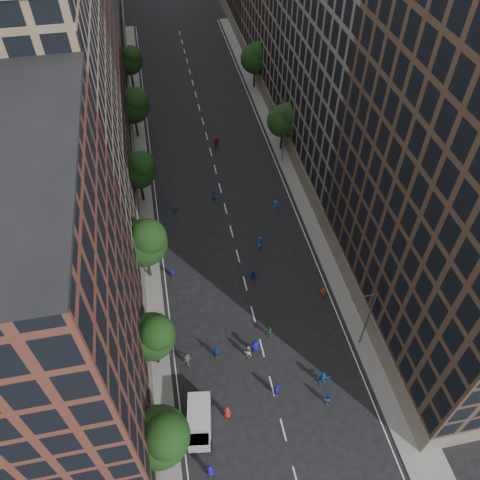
{
  "coord_description": "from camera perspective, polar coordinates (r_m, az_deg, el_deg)",
  "views": [
    {
      "loc": [
        -7.44,
        -11.47,
        45.31
      ],
      "look_at": [
        0.44,
        27.88,
        2.0
      ],
      "focal_mm": 35.0,
      "sensor_mm": 36.0,
      "label": 1
    }
  ],
  "objects": [
    {
      "name": "skater_1",
      "position": [
        49.07,
        4.51,
        -17.75
      ],
      "size": [
        0.78,
        0.59,
        1.94
      ],
      "primitive_type": "imported",
      "rotation": [
        0.0,
        0.0,
        3.33
      ],
      "color": "#171292",
      "rests_on": "ground"
    },
    {
      "name": "skater_8",
      "position": [
        51.0,
        0.97,
        -13.46
      ],
      "size": [
        0.85,
        0.67,
        1.72
      ],
      "primitive_type": "imported",
      "rotation": [
        0.0,
        0.0,
        3.16
      ],
      "color": "#BBBBB7",
      "rests_on": "ground"
    },
    {
      "name": "tree_left_2",
      "position": [
        54.05,
        -11.54,
        -0.16
      ],
      "size": [
        5.6,
        5.6,
        9.45
      ],
      "color": "black",
      "rests_on": "ground"
    },
    {
      "name": "bldg_left_c",
      "position": [
        77.07,
        -20.25,
        20.52
      ],
      "size": [
        14.0,
        20.0,
        28.0
      ],
      "primitive_type": "cube",
      "color": "brown",
      "rests_on": "ground"
    },
    {
      "name": "skater_10",
      "position": [
        52.44,
        3.61,
        -11.09
      ],
      "size": [
        0.98,
        0.7,
        1.55
      ],
      "primitive_type": "imported",
      "rotation": [
        0.0,
        0.0,
        3.54
      ],
      "color": "#1F6733",
      "rests_on": "ground"
    },
    {
      "name": "skater_3",
      "position": [
        51.14,
        1.88,
        -12.98
      ],
      "size": [
        1.43,
        1.15,
        1.92
      ],
      "primitive_type": "imported",
      "rotation": [
        0.0,
        0.0,
        2.73
      ],
      "color": "#1514A3",
      "rests_on": "ground"
    },
    {
      "name": "skater_9",
      "position": [
        50.75,
        -6.45,
        -14.33
      ],
      "size": [
        1.38,
        1.11,
        1.86
      ],
      "primitive_type": "imported",
      "rotation": [
        0.0,
        0.0,
        3.55
      ],
      "color": "#38383C",
      "rests_on": "ground"
    },
    {
      "name": "skater_0",
      "position": [
        46.42,
        -3.66,
        -26.23
      ],
      "size": [
        0.98,
        0.77,
        1.76
      ],
      "primitive_type": "imported",
      "rotation": [
        0.0,
        0.0,
        2.88
      ],
      "color": "#1B139A",
      "rests_on": "ground"
    },
    {
      "name": "tree_right_a",
      "position": [
        73.81,
        5.46,
        14.45
      ],
      "size": [
        5.0,
        5.0,
        8.39
      ],
      "color": "black",
      "rests_on": "ground"
    },
    {
      "name": "tree_left_1",
      "position": [
        47.27,
        -10.55,
        -11.37
      ],
      "size": [
        4.8,
        4.8,
        8.21
      ],
      "color": "black",
      "rests_on": "ground"
    },
    {
      "name": "bldg_right_a",
      "position": [
        46.32,
        26.7,
        5.31
      ],
      "size": [
        14.0,
        30.0,
        36.0
      ],
      "primitive_type": "cube",
      "color": "#453225",
      "rests_on": "ground"
    },
    {
      "name": "skater_5",
      "position": [
        50.25,
        10.01,
        -16.23
      ],
      "size": [
        1.77,
        1.08,
        1.82
      ],
      "primitive_type": "imported",
      "rotation": [
        0.0,
        0.0,
        2.8
      ],
      "color": "#1655B5",
      "rests_on": "ground"
    },
    {
      "name": "sidewalk_left",
      "position": [
        74.46,
        -12.6,
        8.51
      ],
      "size": [
        4.0,
        105.0,
        0.15
      ],
      "primitive_type": "cube",
      "color": "slate",
      "rests_on": "ground"
    },
    {
      "name": "skater_13",
      "position": [
        57.69,
        -8.23,
        -4.03
      ],
      "size": [
        0.58,
        0.4,
        1.56
      ],
      "primitive_type": "imported",
      "rotation": [
        0.0,
        0.0,
        3.18
      ],
      "color": "#1416A7",
      "rests_on": "ground"
    },
    {
      "name": "tree_right_b",
      "position": [
        90.52,
        1.96,
        21.39
      ],
      "size": [
        5.2,
        5.2,
        8.83
      ],
      "color": "black",
      "rests_on": "ground"
    },
    {
      "name": "bldg_left_a",
      "position": [
        39.46,
        -23.83,
        -8.9
      ],
      "size": [
        14.0,
        22.0,
        30.0
      ],
      "primitive_type": "cube",
      "color": "brown",
      "rests_on": "ground"
    },
    {
      "name": "streetlamp_far",
      "position": [
        71.53,
        5.24,
        12.84
      ],
      "size": [
        2.64,
        0.22,
        9.06
      ],
      "color": "#595B60",
      "rests_on": "ground"
    },
    {
      "name": "tree_left_3",
      "position": [
        64.85,
        -12.23,
        8.47
      ],
      "size": [
        5.0,
        5.0,
        8.58
      ],
      "color": "black",
      "rests_on": "ground"
    },
    {
      "name": "cargo_van",
      "position": [
        47.43,
        -4.98,
        -21.11
      ],
      "size": [
        2.97,
        5.12,
        2.59
      ],
      "rotation": [
        0.0,
        0.0,
        -0.15
      ],
      "color": "silver",
      "rests_on": "ground"
    },
    {
      "name": "skater_11",
      "position": [
        56.87,
        1.6,
        -4.4
      ],
      "size": [
        1.48,
        0.69,
        1.53
      ],
      "primitive_type": "imported",
      "rotation": [
        0.0,
        0.0,
        2.97
      ],
      "color": "#1427A9",
      "rests_on": "ground"
    },
    {
      "name": "tree_left_4",
      "position": [
        77.98,
        -12.88,
        15.81
      ],
      "size": [
        5.4,
        5.4,
        9.08
      ],
      "color": "black",
      "rests_on": "ground"
    },
    {
      "name": "tree_left_0",
      "position": [
        42.38,
        -9.57,
        -22.54
      ],
      "size": [
        5.2,
        5.2,
        8.83
      ],
      "color": "black",
      "rests_on": "ground"
    },
    {
      "name": "skater_14",
      "position": [
        66.98,
        -3.29,
        5.47
      ],
      "size": [
        0.84,
        0.69,
        1.63
      ],
      "primitive_type": "imported",
      "rotation": [
        0.0,
        0.0,
        3.23
      ],
      "color": "#143AA6",
      "rests_on": "ground"
    },
    {
      "name": "skater_7",
      "position": [
        56.04,
        10.03,
        -6.34
      ],
      "size": [
        0.71,
        0.54,
        1.74
      ],
      "primitive_type": "imported",
      "rotation": [
        0.0,
        0.0,
        2.93
      ],
      "color": "#9F311A",
      "rests_on": "ground"
    },
    {
      "name": "sidewalk_right",
      "position": [
        76.82,
        5.68,
        10.86
      ],
      "size": [
        4.0,
        105.0,
        0.15
      ],
      "primitive_type": "cube",
      "color": "slate",
      "rests_on": "ground"
    },
    {
      "name": "skater_4",
      "position": [
        51.04,
        -2.9,
        -13.52
      ],
      "size": [
        1.01,
        0.49,
        1.67
      ],
      "primitive_type": "imported",
      "rotation": [
        0.0,
        0.0,
        3.22
      ],
      "color": "#133C9D",
      "rests_on": "ground"
    },
    {
      "name": "skater_2",
      "position": [
        49.52,
        10.55,
        -18.48
      ],
      "size": [
        0.84,
        0.71,
        1.55
      ],
      "primitive_type": "imported",
      "rotation": [
        0.0,
        0.0,
        3.32
      ],
      "color": "#1736BB",
      "rests_on": "ground"
    },
    {
      "name": "bldg_left_b",
      "position": [
        55.62,
        -22.19,
        13.0
      ],
      "size": [
        14.0,
        26.0,
        34.0
      ],
      "primitive_type": "cube",
      "color": "#826B55",
      "rests_on": "ground"
    },
    {
      "name": "tree_left_5",
      "position": [
        92.34,
        -13.3,
        20.59
      ],
      "size": [
        4.8,
        4.8,
        8.33
      ],
      "color": "black",
      "rests_on": "ground"
    },
    {
      "name": "streetlamp_near",
      "position": [
        49.79,
        15.15,
        -9.05
      ],
      "size": [
        2.64,
        0.22,
        9.06
      ],
      "color": "#595B60",
      "rests_on": "ground"
    },
    {
      "name": "bldg_right_b",
      "position": [
        67.87,
        13.7,
        20.83
      ],
      "size": [
        14.0,
        28.0,
        33.0
      ],
      "primitive_type": "cube",
      "color": "#6B6258",
      "rests_on": "ground"
    },
    {
      "name": "skater_12",
      "position": [
        60.36,
        2.42,
        -0.28
      ],
      "size": [
        0.97,
        0.76,
        1.74
      ],
      "primitive_type": "imported",
      "rotation": [
        0.0,
        0.0,
        3.41
      ],
      "color": "#154AAF",
      "rests_on": "ground"
    },
    {
      "name": "skater_16",
      "position": [
        65.26,
        -7.95,
        3.59
      ],
      "size": [
        0.97,
        0.72,
        1.53
      ],
      "primitive_type": "imported",
      "rotation": [
        0.0,
        0.0,
        3.57
      ],
      "color": "#124199",
      "rests_on": "ground"
    },
    {
      "name": "skater_6",
      "position": [
        48.14,
        -1.56,
        -20.27
      ],
      "size": [
        0.98,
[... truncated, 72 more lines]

